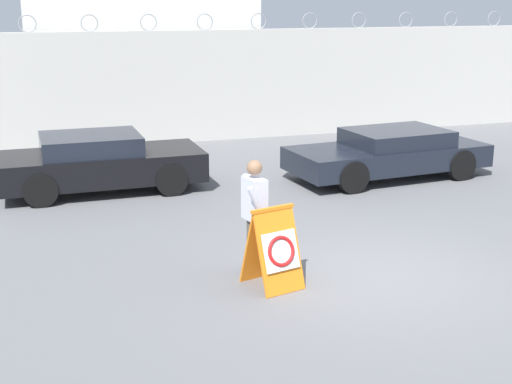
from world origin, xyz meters
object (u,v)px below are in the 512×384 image
Objects in this scene: barricade_sign at (274,248)px; parked_car_rear_sedan at (389,153)px; security_guard at (254,211)px; parked_car_front_coupe at (100,162)px.

barricade_sign reaches higher than parked_car_rear_sedan.
parked_car_rear_sedan is (4.80, 4.73, -0.40)m from security_guard.
parked_car_front_coupe is (-1.83, 6.16, 0.05)m from barricade_sign.
parked_car_front_coupe is at bearing 92.05° from barricade_sign.
barricade_sign is 7.09m from parked_car_rear_sedan.
barricade_sign is at bearing -1.20° from security_guard.
parked_car_front_coupe is (-1.72, 5.57, -0.35)m from security_guard.
barricade_sign is 0.28× the size of parked_car_front_coupe.
parked_car_front_coupe is 6.57m from parked_car_rear_sedan.
security_guard is at bearing -73.69° from parked_car_front_coupe.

